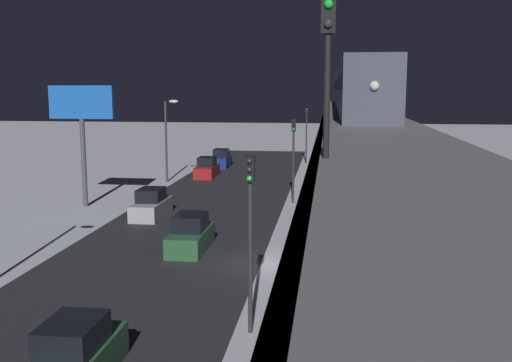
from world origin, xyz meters
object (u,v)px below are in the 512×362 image
(sedan_silver, at_px, (151,205))
(commercial_billboard, at_px, (82,114))
(sedan_green_2, at_px, (73,359))
(rail_signal, at_px, (328,49))
(sedan_green, at_px, (191,235))
(subway_train, at_px, (350,88))
(traffic_light_far, at_px, (306,127))
(traffic_light_mid, at_px, (293,148))
(sedan_red, at_px, (207,169))
(traffic_light_near, at_px, (250,219))
(sedan_blue, at_px, (221,160))

(sedan_silver, relative_size, commercial_billboard, 0.51)
(commercial_billboard, bearing_deg, sedan_green_2, 112.35)
(rail_signal, relative_size, sedan_green, 0.89)
(sedan_silver, distance_m, commercial_billboard, 8.97)
(sedan_green, bearing_deg, commercial_billboard, 134.51)
(subway_train, xyz_separation_m, traffic_light_far, (4.72, -3.95, -4.54))
(traffic_light_far, bearing_deg, traffic_light_mid, 90.00)
(sedan_red, bearing_deg, traffic_light_near, 104.14)
(sedan_green, height_order, commercial_billboard, commercial_billboard)
(sedan_red, bearing_deg, traffic_light_mid, 126.91)
(sedan_green, height_order, traffic_light_mid, traffic_light_mid)
(sedan_blue, height_order, traffic_light_far, traffic_light_far)
(traffic_light_far, bearing_deg, rail_signal, 92.77)
(traffic_light_mid, bearing_deg, sedan_green_2, 80.76)
(rail_signal, relative_size, sedan_green_2, 0.88)
(sedan_silver, xyz_separation_m, traffic_light_near, (-9.30, 18.37, 3.40))
(sedan_red, distance_m, traffic_light_far, 15.68)
(rail_signal, distance_m, sedan_silver, 27.69)
(traffic_light_near, relative_size, commercial_billboard, 0.72)
(rail_signal, xyz_separation_m, sedan_green, (7.32, -15.56, -8.88))
(subway_train, relative_size, traffic_light_near, 11.57)
(subway_train, xyz_separation_m, sedan_silver, (14.02, 26.75, -7.94))
(rail_signal, distance_m, sedan_green_2, 11.53)
(sedan_red, height_order, traffic_light_mid, traffic_light_mid)
(rail_signal, relative_size, sedan_blue, 0.95)
(sedan_green, height_order, sedan_green_2, same)
(sedan_blue, bearing_deg, commercial_billboard, 75.75)
(traffic_light_near, height_order, traffic_light_far, same)
(subway_train, xyz_separation_m, sedan_blue, (14.02, 0.37, -7.95))
(rail_signal, bearing_deg, sedan_red, -74.12)
(sedan_silver, xyz_separation_m, sedan_green_2, (-4.60, 22.73, 0.00))
(sedan_silver, distance_m, traffic_light_near, 20.87)
(sedan_red, height_order, traffic_light_far, traffic_light_far)
(sedan_green_2, relative_size, commercial_billboard, 0.51)
(subway_train, relative_size, sedan_red, 16.80)
(subway_train, relative_size, commercial_billboard, 8.32)
(sedan_blue, distance_m, traffic_light_mid, 22.52)
(sedan_green, distance_m, traffic_light_mid, 15.12)
(traffic_light_mid, bearing_deg, rail_signal, 95.07)
(sedan_blue, xyz_separation_m, sedan_red, (0.00, 7.84, 0.01))
(sedan_blue, xyz_separation_m, sedan_silver, (0.00, 26.38, 0.01))
(sedan_red, relative_size, traffic_light_near, 0.69)
(traffic_light_near, bearing_deg, sedan_red, -75.86)
(sedan_green_2, relative_size, traffic_light_far, 0.71)
(sedan_green_2, bearing_deg, commercial_billboard, 112.35)
(rail_signal, relative_size, sedan_red, 0.91)
(sedan_green, xyz_separation_m, commercial_billboard, (10.55, -10.74, 6.03))
(traffic_light_mid, xyz_separation_m, traffic_light_far, (0.00, -24.54, 0.00))
(sedan_red, xyz_separation_m, traffic_light_near, (-9.30, 36.92, 3.40))
(sedan_green_2, bearing_deg, sedan_silver, 101.44)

